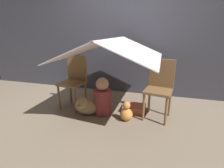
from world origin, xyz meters
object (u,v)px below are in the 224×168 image
Objects in this scene: chair_left at (74,79)px; chair_right at (159,86)px; dog at (85,106)px; person_front at (102,98)px.

chair_right is at bearing 7.44° from chair_left.
chair_left is 2.42× the size of dog.
chair_right is at bearing 9.88° from person_front.
dog is at bearing -154.68° from chair_right.
chair_left is at bearing 137.62° from dog.
person_front is (0.57, -0.15, -0.23)m from chair_left.
dog is at bearing -34.92° from chair_left.
chair_left is at bearing -169.65° from chair_right.
chair_right is 0.91m from person_front.
person_front is at bearing -159.75° from chair_right.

